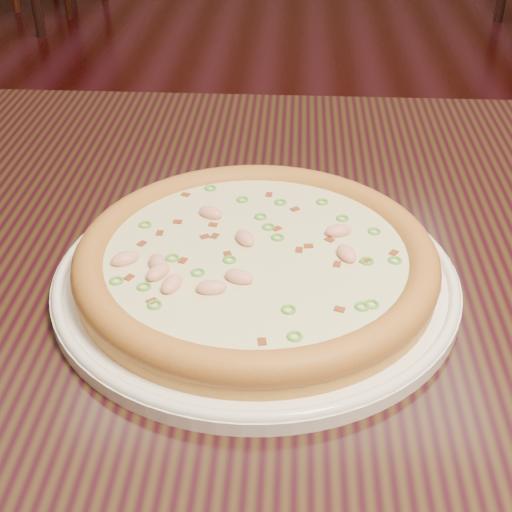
{
  "coord_description": "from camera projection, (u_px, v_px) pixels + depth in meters",
  "views": [
    {
      "loc": [
        0.02,
        -0.7,
        1.12
      ],
      "look_at": [
        -0.0,
        -0.19,
        0.78
      ],
      "focal_mm": 50.0,
      "sensor_mm": 36.0,
      "label": 1
    }
  ],
  "objects": [
    {
      "name": "hero_table",
      "position": [
        378.0,
        339.0,
        0.71
      ],
      "size": [
        1.2,
        0.8,
        0.75
      ],
      "color": "black",
      "rests_on": "ground"
    },
    {
      "name": "plate",
      "position": [
        256.0,
        276.0,
        0.62
      ],
      "size": [
        0.35,
        0.35,
        0.02
      ],
      "color": "white",
      "rests_on": "hero_table"
    },
    {
      "name": "pizza",
      "position": [
        256.0,
        259.0,
        0.61
      ],
      "size": [
        0.31,
        0.31,
        0.03
      ],
      "color": "#C08F45",
      "rests_on": "plate"
    }
  ]
}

